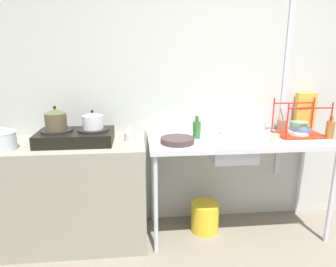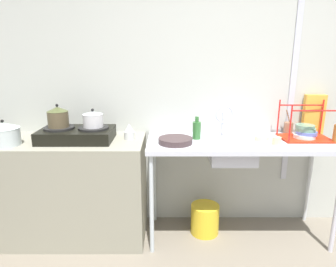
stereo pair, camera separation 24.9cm
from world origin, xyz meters
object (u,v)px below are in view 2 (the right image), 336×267
at_px(pot_on_left_burner, 59,117).
at_px(utensil_jar, 289,128).
at_px(stove, 78,134).
at_px(bottle_by_sink, 198,130).
at_px(percolator, 130,132).
at_px(frying_pan, 176,141).
at_px(cereal_box, 315,114).
at_px(cup_by_rack, 278,141).
at_px(faucet, 225,116).
at_px(bucket_on_floor, 206,219).
at_px(pot_beside_stove, 5,134).
at_px(sink_basin, 232,151).
at_px(pot_on_right_burner, 94,119).
at_px(small_bowl_on_drainboard, 263,138).
at_px(dish_rack, 307,133).

height_order(pot_on_left_burner, utensil_jar, pot_on_left_burner).
xyz_separation_m(stove, bottle_by_sink, (0.99, 0.05, 0.02)).
xyz_separation_m(pot_on_left_burner, percolator, (0.57, 0.04, -0.14)).
bearing_deg(frying_pan, cereal_box, 14.27).
distance_m(percolator, cup_by_rack, 1.19).
xyz_separation_m(percolator, cereal_box, (1.62, 0.19, 0.11)).
distance_m(faucet, cup_by_rack, 0.47).
bearing_deg(bucket_on_floor, pot_on_left_burner, -178.69).
bearing_deg(pot_on_left_burner, bucket_on_floor, 1.31).
bearing_deg(pot_beside_stove, sink_basin, 3.11).
height_order(percolator, cereal_box, cereal_box).
xyz_separation_m(pot_on_right_burner, small_bowl_on_drainboard, (1.39, 0.00, -0.16)).
bearing_deg(cup_by_rack, cereal_box, 38.80).
relative_size(pot_on_left_burner, frying_pan, 0.69).
bearing_deg(sink_basin, stove, 178.50).
relative_size(percolator, dish_rack, 0.33).
bearing_deg(pot_on_left_burner, cereal_box, 6.13).
relative_size(sink_basin, cereal_box, 1.08).
xyz_separation_m(pot_on_left_burner, bucket_on_floor, (1.22, 0.03, -0.94)).
bearing_deg(utensil_jar, pot_on_right_burner, -172.32).
bearing_deg(cup_by_rack, frying_pan, 177.24).
height_order(faucet, frying_pan, faucet).
relative_size(frying_pan, cereal_box, 0.78).
distance_m(pot_on_right_burner, sink_basin, 1.16).
relative_size(percolator, cup_by_rack, 1.93).
xyz_separation_m(stove, faucet, (1.23, 0.13, 0.13)).
distance_m(pot_on_left_burner, utensil_jar, 1.99).
xyz_separation_m(stove, dish_rack, (1.90, 0.05, 0.00)).
relative_size(pot_on_right_burner, percolator, 1.25).
distance_m(cup_by_rack, bucket_on_floor, 0.95).
distance_m(pot_on_left_burner, bottle_by_sink, 1.14).
distance_m(pot_on_right_burner, small_bowl_on_drainboard, 1.40).
bearing_deg(frying_pan, pot_on_right_burner, 173.24).
height_order(stove, faucet, faucet).
height_order(sink_basin, cup_by_rack, cup_by_rack).
bearing_deg(faucet, sink_basin, -76.52).
bearing_deg(pot_on_right_burner, small_bowl_on_drainboard, 0.14).
xyz_separation_m(sink_basin, small_bowl_on_drainboard, (0.26, 0.04, 0.10)).
xyz_separation_m(frying_pan, utensil_jar, (1.02, 0.31, 0.03)).
bearing_deg(dish_rack, pot_beside_stove, -175.77).
bearing_deg(cereal_box, dish_rack, -124.60).
bearing_deg(faucet, stove, -174.14).
distance_m(pot_on_right_burner, cup_by_rack, 1.48).
height_order(pot_beside_stove, frying_pan, pot_beside_stove).
height_order(stove, pot_on_right_burner, pot_on_right_burner).
relative_size(stove, dish_rack, 1.48).
bearing_deg(sink_basin, pot_beside_stove, -176.89).
distance_m(frying_pan, bucket_on_floor, 0.82).
xyz_separation_m(bottle_by_sink, bucket_on_floor, (0.09, -0.02, -0.82)).
distance_m(bottle_by_sink, cereal_box, 1.07).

